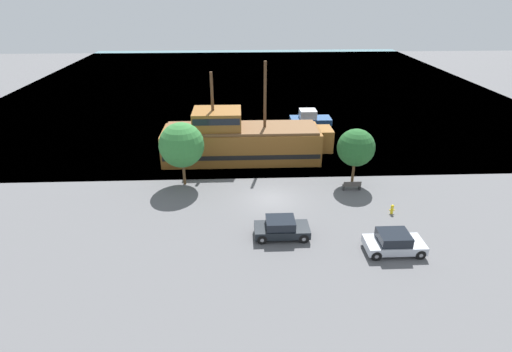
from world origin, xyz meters
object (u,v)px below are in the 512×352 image
Objects in this scene: parked_car_curb_front at (394,242)px; parked_car_curb_mid at (281,228)px; pirate_ship at (241,141)px; moored_boat_dockside at (310,118)px; bench_promenade_east at (352,186)px; fire_hydrant at (392,209)px.

parked_car_curb_mid is (-7.23, 2.06, -0.01)m from parked_car_curb_front.
pirate_ship is 3.26× the size of moored_boat_dockside.
parked_car_curb_mid is 9.57m from bench_promenade_east.
bench_promenade_east is (-0.45, 8.82, -0.28)m from parked_car_curb_front.
pirate_ship is 14.30m from parked_car_curb_mid.
moored_boat_dockside is 1.34× the size of parked_car_curb_front.
moored_boat_dockside is at bearing 91.84° from bench_promenade_east.
parked_car_curb_mid reaches higher than bench_promenade_east.
moored_boat_dockside is 1.34× the size of parked_car_curb_mid.
parked_car_curb_front is 1.00× the size of parked_car_curb_mid.
pirate_ship reaches higher than moored_boat_dockside.
parked_car_curb_mid is at bearing -79.03° from pirate_ship.
parked_car_curb_mid is 9.29m from fire_hydrant.
fire_hydrant is (1.64, 4.82, -0.30)m from parked_car_curb_front.
pirate_ship reaches higher than fire_hydrant.
bench_promenade_east reaches higher than fire_hydrant.
bench_promenade_east is at bearing -88.16° from moored_boat_dockside.
bench_promenade_east is at bearing 44.94° from parked_car_curb_mid.
moored_boat_dockside is at bearing 96.82° from fire_hydrant.
parked_car_curb_front reaches higher than parked_car_curb_mid.
parked_car_curb_front is (1.05, -27.32, 0.06)m from moored_boat_dockside.
fire_hydrant is 0.50× the size of bench_promenade_east.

